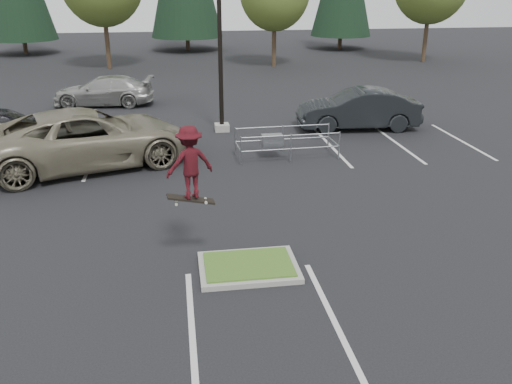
{
  "coord_description": "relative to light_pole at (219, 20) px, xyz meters",
  "views": [
    {
      "loc": [
        -1.42,
        -10.57,
        6.08
      ],
      "look_at": [
        0.39,
        1.5,
        1.27
      ],
      "focal_mm": 38.0,
      "sensor_mm": 36.0,
      "label": 1
    }
  ],
  "objects": [
    {
      "name": "grass_median",
      "position": [
        -0.5,
        -12.0,
        -4.48
      ],
      "size": [
        2.2,
        1.6,
        0.16
      ],
      "color": "gray",
      "rests_on": "ground"
    },
    {
      "name": "ground",
      "position": [
        -0.5,
        -12.0,
        -4.56
      ],
      "size": [
        120.0,
        120.0,
        0.0
      ],
      "primitive_type": "plane",
      "color": "black",
      "rests_on": "ground"
    },
    {
      "name": "light_pole",
      "position": [
        0.0,
        0.0,
        0.0
      ],
      "size": [
        0.7,
        0.6,
        10.12
      ],
      "color": "gray",
      "rests_on": "ground"
    },
    {
      "name": "car_r_charc",
      "position": [
        5.86,
        -0.5,
        -3.71
      ],
      "size": [
        5.3,
        2.18,
        1.71
      ],
      "primitive_type": "imported",
      "rotation": [
        0.0,
        0.0,
        4.64
      ],
      "color": "black",
      "rests_on": "ground"
    },
    {
      "name": "car_l_black",
      "position": [
        -8.5,
        -1.42,
        -3.8
      ],
      "size": [
        5.54,
        3.16,
        1.51
      ],
      "primitive_type": "imported",
      "rotation": [
        0.0,
        0.0,
        1.78
      ],
      "color": "black",
      "rests_on": "ground"
    },
    {
      "name": "car_far_silver",
      "position": [
        -5.5,
        6.0,
        -3.82
      ],
      "size": [
        5.27,
        2.65,
        1.47
      ],
      "primitive_type": "imported",
      "rotation": [
        0.0,
        0.0,
        4.59
      ],
      "color": "#A1A19C",
      "rests_on": "ground"
    },
    {
      "name": "stall_lines",
      "position": [
        -1.85,
        -5.98,
        -4.56
      ],
      "size": [
        22.62,
        17.6,
        0.01
      ],
      "color": "silver",
      "rests_on": "ground"
    },
    {
      "name": "cart_corral",
      "position": [
        1.59,
        -4.02,
        -3.91
      ],
      "size": [
        3.67,
        1.44,
        1.03
      ],
      "rotation": [
        0.0,
        0.0,
        0.04
      ],
      "color": "gray",
      "rests_on": "ground"
    },
    {
      "name": "skateboarder",
      "position": [
        -1.7,
        -11.49,
        -2.14
      ],
      "size": [
        1.17,
        0.89,
        1.79
      ],
      "rotation": [
        0.0,
        0.0,
        3.45
      ],
      "color": "black",
      "rests_on": "ground"
    },
    {
      "name": "car_l_tan",
      "position": [
        -5.0,
        -4.04,
        -3.57
      ],
      "size": [
        7.79,
        5.33,
        1.98
      ],
      "primitive_type": "imported",
      "rotation": [
        0.0,
        0.0,
        1.88
      ],
      "color": "gray",
      "rests_on": "ground"
    }
  ]
}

